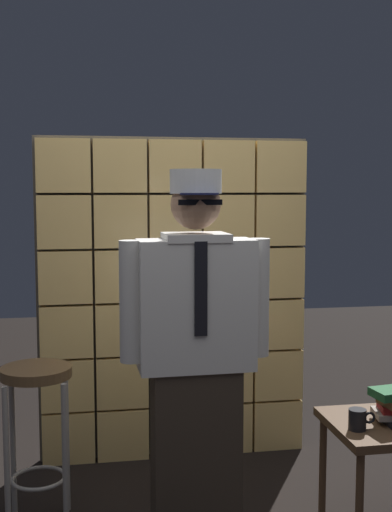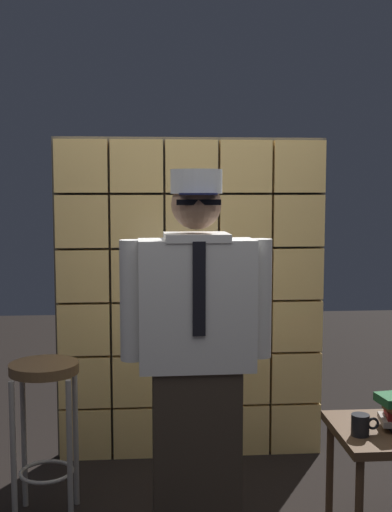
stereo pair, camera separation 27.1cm
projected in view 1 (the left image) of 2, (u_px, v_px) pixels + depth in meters
glass_block_wall at (175, 301)px, 3.96m from camera, size 1.65×0.10×1.97m
standing_person at (196, 353)px, 2.96m from camera, size 0.69×0.29×1.73m
bar_stool at (37, 408)px, 3.15m from camera, size 0.34×0.34×0.79m
side_table at (385, 437)px, 3.06m from camera, size 0.52×0.52×0.56m
coffee_mug at (358, 419)px, 2.94m from camera, size 0.13×0.08×0.09m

